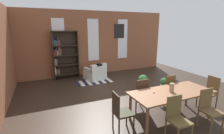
# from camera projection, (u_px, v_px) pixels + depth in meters

# --- Properties ---
(ground_plane) EXTENTS (9.47, 9.47, 0.00)m
(ground_plane) POSITION_uv_depth(u_px,v_px,m) (129.00, 102.00, 5.28)
(ground_plane) COLOR #30251B
(back_wall_brick) EXTENTS (7.98, 0.12, 3.12)m
(back_wall_brick) POSITION_uv_depth(u_px,v_px,m) (93.00, 43.00, 8.21)
(back_wall_brick) COLOR brown
(back_wall_brick) RESTS_ON ground
(window_pane_0) EXTENTS (0.55, 0.02, 2.03)m
(window_pane_0) POSITION_uv_depth(u_px,v_px,m) (59.00, 41.00, 7.47)
(window_pane_0) COLOR white
(window_pane_1) EXTENTS (0.55, 0.02, 2.03)m
(window_pane_1) POSITION_uv_depth(u_px,v_px,m) (93.00, 40.00, 8.11)
(window_pane_1) COLOR white
(window_pane_2) EXTENTS (0.55, 0.02, 2.03)m
(window_pane_2) POSITION_uv_depth(u_px,v_px,m) (123.00, 39.00, 8.75)
(window_pane_2) COLOR white
(dining_table) EXTENTS (2.18, 0.93, 0.74)m
(dining_table) POSITION_uv_depth(u_px,v_px,m) (171.00, 94.00, 4.21)
(dining_table) COLOR brown
(dining_table) RESTS_ON ground
(vase_on_table) EXTENTS (0.12, 0.12, 0.22)m
(vase_on_table) POSITION_uv_depth(u_px,v_px,m) (172.00, 88.00, 4.16)
(vase_on_table) COLOR #998466
(vase_on_table) RESTS_ON dining_table
(tealight_candle_0) EXTENTS (0.04, 0.04, 0.03)m
(tealight_candle_0) POSITION_uv_depth(u_px,v_px,m) (154.00, 92.00, 4.12)
(tealight_candle_0) COLOR silver
(tealight_candle_0) RESTS_ON dining_table
(dining_chair_head_right) EXTENTS (0.41, 0.41, 0.95)m
(dining_chair_head_right) POSITION_uv_depth(u_px,v_px,m) (210.00, 91.00, 4.82)
(dining_chair_head_right) COLOR brown
(dining_chair_head_right) RESTS_ON ground
(dining_chair_head_left) EXTENTS (0.41, 0.41, 0.95)m
(dining_chair_head_left) POSITION_uv_depth(u_px,v_px,m) (120.00, 111.00, 3.67)
(dining_chair_head_left) COLOR #2F2B1C
(dining_chair_head_left) RESTS_ON ground
(dining_chair_near_right) EXTENTS (0.42, 0.42, 0.95)m
(dining_chair_near_right) POSITION_uv_depth(u_px,v_px,m) (209.00, 108.00, 3.82)
(dining_chair_near_right) COLOR brown
(dining_chair_near_right) RESTS_ON ground
(dining_chair_far_right) EXTENTS (0.42, 0.42, 0.95)m
(dining_chair_far_right) POSITION_uv_depth(u_px,v_px,m) (167.00, 88.00, 5.06)
(dining_chair_far_right) COLOR brown
(dining_chair_far_right) RESTS_ON ground
(dining_chair_near_left) EXTENTS (0.42, 0.42, 0.95)m
(dining_chair_near_left) POSITION_uv_depth(u_px,v_px,m) (177.00, 117.00, 3.44)
(dining_chair_near_left) COLOR brown
(dining_chair_near_left) RESTS_ON ground
(dining_chair_far_left) EXTENTS (0.41, 0.41, 0.95)m
(dining_chair_far_left) POSITION_uv_depth(u_px,v_px,m) (140.00, 93.00, 4.67)
(dining_chair_far_left) COLOR #3C281C
(dining_chair_far_left) RESTS_ON ground
(bookshelf_tall) EXTENTS (1.14, 0.32, 2.20)m
(bookshelf_tall) POSITION_uv_depth(u_px,v_px,m) (64.00, 55.00, 7.50)
(bookshelf_tall) COLOR #2D2319
(bookshelf_tall) RESTS_ON ground
(armchair_white) EXTENTS (0.99, 0.99, 0.75)m
(armchair_white) POSITION_uv_depth(u_px,v_px,m) (95.00, 73.00, 7.58)
(armchair_white) COLOR silver
(armchair_white) RESTS_ON ground
(potted_plant_by_shelf) EXTENTS (0.31, 0.31, 0.42)m
(potted_plant_by_shelf) POSITION_uv_depth(u_px,v_px,m) (164.00, 83.00, 6.43)
(potted_plant_by_shelf) COLOR silver
(potted_plant_by_shelf) RESTS_ON ground
(potted_plant_corner) EXTENTS (0.37, 0.37, 0.55)m
(potted_plant_corner) POSITION_uv_depth(u_px,v_px,m) (143.00, 81.00, 6.39)
(potted_plant_corner) COLOR #9E6042
(potted_plant_corner) RESTS_ON ground
(striped_rug) EXTENTS (1.57, 0.73, 0.01)m
(striped_rug) POSITION_uv_depth(u_px,v_px,m) (94.00, 82.00, 7.23)
(striped_rug) COLOR #1E1E33
(striped_rug) RESTS_ON ground
(framed_picture) EXTENTS (0.56, 0.03, 0.72)m
(framed_picture) POSITION_uv_depth(u_px,v_px,m) (119.00, 31.00, 8.56)
(framed_picture) COLOR black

